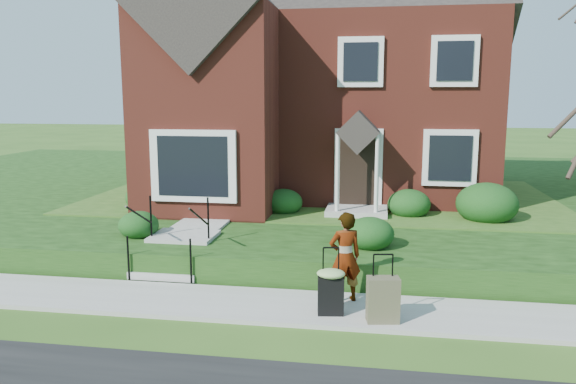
% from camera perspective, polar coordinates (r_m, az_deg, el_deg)
% --- Properties ---
extents(ground, '(120.00, 120.00, 0.00)m').
position_cam_1_polar(ground, '(10.17, -1.24, -11.73)').
color(ground, '#2D5119').
rests_on(ground, ground).
extents(sidewalk, '(60.00, 1.60, 0.08)m').
position_cam_1_polar(sidewalk, '(10.16, -1.24, -11.52)').
color(sidewalk, '#9E9B93').
rests_on(sidewalk, ground).
extents(terrace, '(44.00, 20.00, 0.60)m').
position_cam_1_polar(terrace, '(20.62, 15.36, -0.15)').
color(terrace, black).
rests_on(terrace, ground).
extents(walkway, '(1.20, 6.00, 0.06)m').
position_cam_1_polar(walkway, '(15.23, -7.13, -2.04)').
color(walkway, '#9E9B93').
rests_on(walkway, terrace).
extents(main_house, '(10.40, 10.20, 9.40)m').
position_cam_1_polar(main_house, '(19.07, 3.43, 14.37)').
color(main_house, maroon).
rests_on(main_house, terrace).
extents(front_steps, '(1.40, 2.02, 1.50)m').
position_cam_1_polar(front_steps, '(12.36, -11.21, -5.68)').
color(front_steps, '#9E9B93').
rests_on(front_steps, ground).
extents(foundation_shrubs, '(10.36, 4.35, 1.08)m').
position_cam_1_polar(foundation_shrubs, '(14.33, 5.28, -1.05)').
color(foundation_shrubs, '#103612').
rests_on(foundation_shrubs, terrace).
extents(woman, '(0.70, 0.60, 1.63)m').
position_cam_1_polar(woman, '(10.10, 5.81, -6.57)').
color(woman, '#999999').
rests_on(woman, sidewalk).
extents(suitcase_black, '(0.53, 0.45, 1.15)m').
position_cam_1_polar(suitcase_black, '(9.58, 4.37, -9.77)').
color(suitcase_black, black).
rests_on(suitcase_black, sidewalk).
extents(suitcase_olive, '(0.56, 0.37, 1.12)m').
position_cam_1_polar(suitcase_olive, '(9.41, 9.62, -10.71)').
color(suitcase_olive, brown).
rests_on(suitcase_olive, sidewalk).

